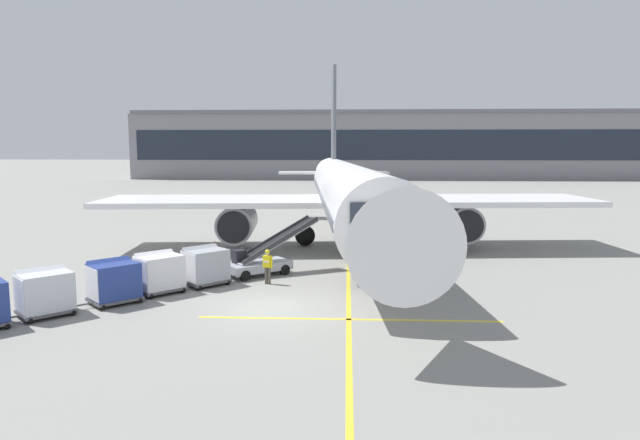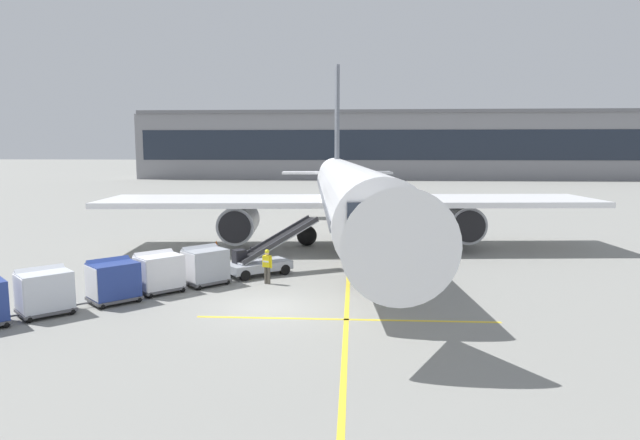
{
  "view_description": "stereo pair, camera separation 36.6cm",
  "coord_description": "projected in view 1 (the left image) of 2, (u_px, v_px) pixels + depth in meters",
  "views": [
    {
      "loc": [
        3.28,
        -22.68,
        6.71
      ],
      "look_at": [
        1.88,
        5.88,
        3.0
      ],
      "focal_mm": 31.15,
      "sensor_mm": 36.0,
      "label": 1
    },
    {
      "loc": [
        3.65,
        -22.66,
        6.71
      ],
      "look_at": [
        1.88,
        5.88,
        3.0
      ],
      "focal_mm": 31.15,
      "sensor_mm": 36.0,
      "label": 2
    }
  ],
  "objects": [
    {
      "name": "ground_plane",
      "position": [
        269.0,
        308.0,
        23.49
      ],
      "size": [
        600.0,
        600.0,
        0.0
      ],
      "primitive_type": "plane",
      "color": "gray"
    },
    {
      "name": "baggage_cart_second",
      "position": [
        159.0,
        272.0,
        25.77
      ],
      "size": [
        2.54,
        2.55,
        1.91
      ],
      "color": "#515156",
      "rests_on": "ground"
    },
    {
      "name": "terminal_building",
      "position": [
        395.0,
        145.0,
        124.37
      ],
      "size": [
        115.01,
        16.8,
        14.73
      ],
      "color": "gray",
      "rests_on": "ground"
    },
    {
      "name": "baggage_cart_third",
      "position": [
        113.0,
        281.0,
        24.05
      ],
      "size": [
        2.54,
        2.55,
        1.91
      ],
      "color": "#515156",
      "rests_on": "ground"
    },
    {
      "name": "baggage_cart_fourth",
      "position": [
        45.0,
        291.0,
        22.24
      ],
      "size": [
        2.54,
        2.55,
        1.91
      ],
      "color": "#515156",
      "rests_on": "ground"
    },
    {
      "name": "safety_cone_engine_keepout",
      "position": [
        215.0,
        247.0,
        36.0
      ],
      "size": [
        0.66,
        0.66,
        0.75
      ],
      "color": "black",
      "rests_on": "ground"
    },
    {
      "name": "apron_guidance_line_stop_bar",
      "position": [
        349.0,
        319.0,
        21.87
      ],
      "size": [
        12.0,
        0.2,
        0.01
      ],
      "color": "yellow",
      "rests_on": "ground"
    },
    {
      "name": "apron_guidance_line_lead_in",
      "position": [
        348.0,
        249.0,
        36.95
      ],
      "size": [
        0.2,
        110.0,
        0.01
      ],
      "color": "yellow",
      "rests_on": "ground"
    },
    {
      "name": "baggage_cart_lead",
      "position": [
        205.0,
        265.0,
        27.25
      ],
      "size": [
        2.54,
        2.55,
        1.91
      ],
      "color": "#515156",
      "rests_on": "ground"
    },
    {
      "name": "ground_crew_by_loader",
      "position": [
        184.0,
        265.0,
        27.22
      ],
      "size": [
        0.41,
        0.48,
        1.74
      ],
      "color": "#514C42",
      "rests_on": "ground"
    },
    {
      "name": "ground_crew_by_carts",
      "position": [
        268.0,
        264.0,
        27.45
      ],
      "size": [
        0.52,
        0.38,
        1.74
      ],
      "color": "#514C42",
      "rests_on": "ground"
    },
    {
      "name": "parked_airplane",
      "position": [
        348.0,
        194.0,
        37.23
      ],
      "size": [
        33.09,
        42.9,
        14.36
      ],
      "color": "white",
      "rests_on": "ground"
    },
    {
      "name": "belt_loader",
      "position": [
        262.0,
        259.0,
        29.51
      ],
      "size": [
        4.94,
        4.32,
        2.94
      ],
      "color": "#A3A8B2",
      "rests_on": "ground"
    }
  ]
}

